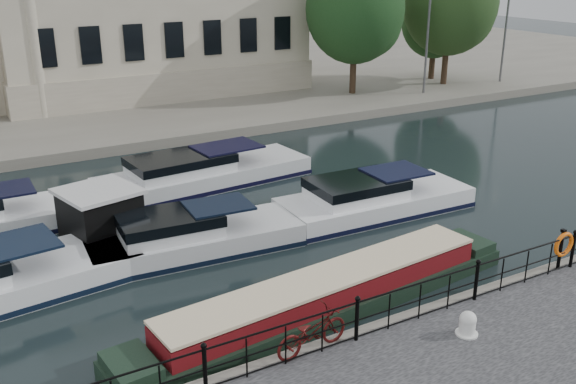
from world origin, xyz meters
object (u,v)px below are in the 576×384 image
object	(u,v)px
life_ring_post	(563,245)
harbour_hut	(101,221)
mooring_bollard	(468,324)
narrowboat	(328,301)
bicycle	(312,332)

from	to	relation	value
life_ring_post	harbour_hut	bearing A→B (deg)	139.27
mooring_bollard	narrowboat	distance (m)	3.90
life_ring_post	narrowboat	size ratio (longest dim) A/B	0.10
mooring_bollard	narrowboat	size ratio (longest dim) A/B	0.05
narrowboat	harbour_hut	bearing A→B (deg)	114.32
mooring_bollard	narrowboat	bearing A→B (deg)	119.84
mooring_bollard	life_ring_post	xyz separation A→B (m)	(5.01, 1.21, 0.51)
life_ring_post	narrowboat	distance (m)	7.33
harbour_hut	narrowboat	bearing A→B (deg)	-73.78
bicycle	mooring_bollard	distance (m)	3.99
mooring_bollard	life_ring_post	size ratio (longest dim) A/B	0.49
bicycle	mooring_bollard	bearing A→B (deg)	-115.34
bicycle	harbour_hut	world-z (taller)	harbour_hut
bicycle	harbour_hut	size ratio (longest dim) A/B	0.53
bicycle	life_ring_post	xyz separation A→B (m)	(8.77, -0.10, 0.28)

